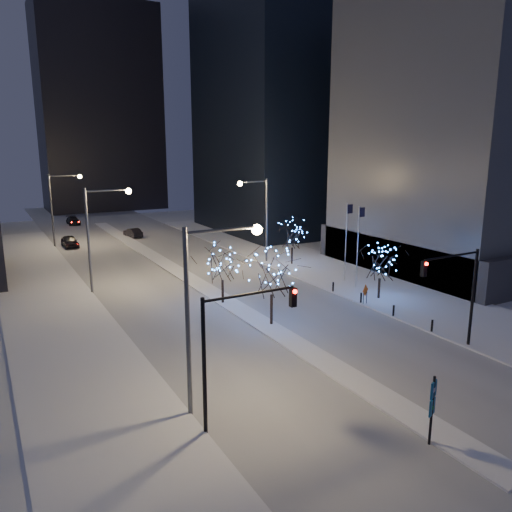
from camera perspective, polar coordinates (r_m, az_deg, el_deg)
ground at (r=30.90m, az=12.08°, el=-14.39°), size 160.00×160.00×0.00m
road at (r=60.08m, az=-10.34°, el=-0.91°), size 20.00×130.00×0.02m
median at (r=55.48m, az=-8.66°, el=-1.91°), size 2.00×80.00×0.15m
east_sidewalk at (r=54.33m, az=10.21°, el=-2.29°), size 10.00×90.00×0.15m
west_sidewalk at (r=42.97m, az=-21.61°, el=-7.04°), size 8.00×90.00×0.15m
midrise_block at (r=65.11m, az=25.32°, el=12.45°), size 30.00×22.00×30.00m
plinth at (r=66.18m, az=24.26°, el=1.18°), size 30.00×24.00×4.00m
horizon_block at (r=115.29m, az=-17.46°, el=15.65°), size 24.00×14.00×42.00m
street_lamp_w_near at (r=25.50m, az=-5.68°, el=-4.30°), size 4.40×0.56×10.00m
street_lamp_w_mid at (r=48.95m, az=-17.50°, el=3.38°), size 4.40×0.56×10.00m
street_lamp_w_far at (r=73.43m, az=-21.59°, el=6.00°), size 4.40×0.56×10.00m
street_lamp_east at (r=58.46m, az=0.45°, el=5.34°), size 3.90×0.56×10.00m
traffic_signal_west at (r=24.56m, az=-2.62°, el=-9.23°), size 5.26×0.43×7.00m
traffic_signal_east at (r=36.03m, az=22.18°, el=-3.00°), size 5.26×0.43×7.00m
flagpoles at (r=50.21m, az=10.95°, el=1.99°), size 1.35×2.60×8.00m
bollards at (r=43.93m, az=13.62°, el=-5.34°), size 0.16×12.16×0.90m
car_near at (r=73.43m, az=-20.50°, el=1.57°), size 1.99×4.66×1.57m
car_mid at (r=78.27m, az=-13.89°, el=2.59°), size 2.03×4.44×1.41m
car_far at (r=93.98m, az=-20.17°, el=3.81°), size 1.92×4.72×1.37m
holiday_tree_median_near at (r=38.25m, az=1.80°, el=-2.05°), size 4.50×4.50×6.06m
holiday_tree_median_far at (r=43.69m, az=-3.88°, el=-0.85°), size 5.13×5.13×5.39m
holiday_tree_plaza_near at (r=46.34m, az=14.03°, el=-0.78°), size 3.99×3.99×5.04m
holiday_tree_plaza_far at (r=58.11m, az=4.16°, el=2.45°), size 4.88×4.88×5.34m
wayfinding_sign at (r=25.50m, az=19.52°, el=-15.58°), size 0.60×0.32×3.51m
construction_sign at (r=44.93m, az=12.38°, el=-4.06°), size 0.99×0.47×1.76m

